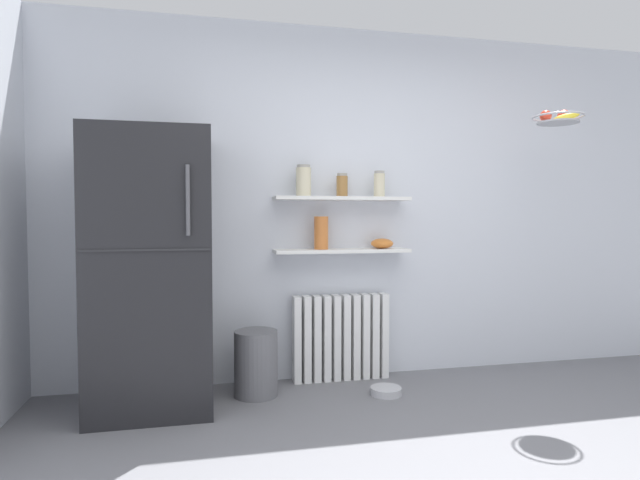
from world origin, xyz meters
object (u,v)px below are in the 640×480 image
object	(u,v)px
radiator	(341,337)
hanging_fruit_basket	(558,118)
shelf_bowl	(382,243)
storage_jar_1	(342,185)
refrigerator	(152,270)
trash_bin	(256,363)
vase	(321,233)
pet_food_bowl	(386,391)
storage_jar_0	(304,181)
storage_jar_2	(379,184)

from	to	relation	value
radiator	hanging_fruit_basket	xyz separation A→B (m)	(1.42, -0.50, 1.57)
radiator	shelf_bowl	world-z (taller)	shelf_bowl
radiator	storage_jar_1	xyz separation A→B (m)	(0.00, -0.03, 1.12)
storage_jar_1	refrigerator	bearing A→B (deg)	-169.31
refrigerator	trash_bin	bearing A→B (deg)	5.04
radiator	vase	world-z (taller)	vase
storage_jar_1	pet_food_bowl	size ratio (longest dim) A/B	0.81
radiator	storage_jar_1	size ratio (longest dim) A/B	4.22
storage_jar_1	hanging_fruit_basket	xyz separation A→B (m)	(1.42, -0.47, 0.46)
pet_food_bowl	refrigerator	bearing A→B (deg)	175.46
vase	trash_bin	xyz separation A→B (m)	(-0.49, -0.19, -0.87)
vase	hanging_fruit_basket	xyz separation A→B (m)	(1.57, -0.47, 0.80)
storage_jar_0	radiator	bearing A→B (deg)	6.03
storage_jar_2	pet_food_bowl	bearing A→B (deg)	-101.05
vase	shelf_bowl	distance (m)	0.47
hanging_fruit_basket	storage_jar_0	bearing A→B (deg)	164.44
storage_jar_1	pet_food_bowl	bearing A→B (deg)	-59.76
radiator	trash_bin	distance (m)	0.69
storage_jar_2	hanging_fruit_basket	distance (m)	1.31
shelf_bowl	pet_food_bowl	xyz separation A→B (m)	(-0.10, -0.37, -0.98)
radiator	pet_food_bowl	size ratio (longest dim) A/B	3.41
radiator	shelf_bowl	xyz separation A→B (m)	(0.31, -0.03, 0.69)
refrigerator	vase	distance (m)	1.19
storage_jar_2	shelf_bowl	world-z (taller)	storage_jar_2
storage_jar_2	trash_bin	xyz separation A→B (m)	(-0.93, -0.19, -1.23)
refrigerator	vase	world-z (taller)	refrigerator
pet_food_bowl	storage_jar_0	bearing A→B (deg)	143.70
shelf_bowl	pet_food_bowl	size ratio (longest dim) A/B	0.79
trash_bin	storage_jar_2	bearing A→B (deg)	11.39
storage_jar_0	vase	distance (m)	0.39
refrigerator	storage_jar_2	bearing A→B (deg)	8.80
refrigerator	storage_jar_1	bearing A→B (deg)	10.69
trash_bin	hanging_fruit_basket	world-z (taller)	hanging_fruit_basket
storage_jar_2	hanging_fruit_basket	size ratio (longest dim) A/B	0.56
storage_jar_0	pet_food_bowl	xyz separation A→B (m)	(0.50, -0.37, -1.44)
refrigerator	trash_bin	size ratio (longest dim) A/B	3.95
radiator	storage_jar_2	bearing A→B (deg)	-6.03
radiator	vase	distance (m)	0.79
refrigerator	storage_jar_2	distance (m)	1.70
vase	radiator	bearing A→B (deg)	10.92
storage_jar_0	pet_food_bowl	distance (m)	1.56
refrigerator	pet_food_bowl	world-z (taller)	refrigerator
refrigerator	radiator	world-z (taller)	refrigerator
radiator	hanging_fruit_basket	size ratio (longest dim) A/B	2.10
storage_jar_0	storage_jar_1	bearing A→B (deg)	0.00
storage_jar_2	shelf_bowl	size ratio (longest dim) A/B	1.16
refrigerator	storage_jar_0	xyz separation A→B (m)	(1.02, 0.25, 0.59)
pet_food_bowl	hanging_fruit_basket	xyz separation A→B (m)	(1.21, -0.11, 1.86)
storage_jar_1	hanging_fruit_basket	size ratio (longest dim) A/B	0.50
refrigerator	hanging_fruit_basket	distance (m)	2.91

